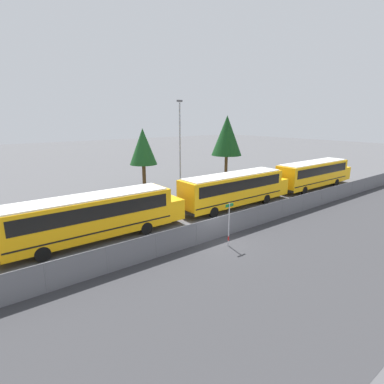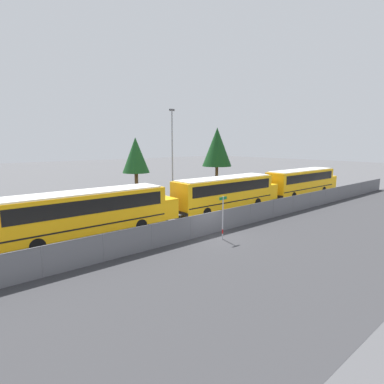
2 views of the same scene
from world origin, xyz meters
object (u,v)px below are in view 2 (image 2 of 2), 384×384
Objects in this scene: school_bus_3 at (302,180)px; tree_0 at (136,155)px; school_bus_2 at (227,190)px; light_pole at (172,152)px; street_sign at (223,217)px; school_bus_1 at (91,210)px; tree_2 at (217,147)px.

school_bus_3 is 20.98m from tree_0.
light_pole reaches higher than school_bus_2.
school_bus_3 is 21.26m from street_sign.
light_pole is (12.42, 7.40, 3.60)m from school_bus_1.
school_bus_2 is at bearing 179.04° from school_bus_3.
tree_2 is at bearing 46.65° from street_sign.
school_bus_3 reaches higher than street_sign.
street_sign is (-20.38, -6.07, -0.33)m from school_bus_3.
street_sign is at bearing -112.89° from light_pole.
school_bus_1 is 1.78× the size of tree_0.
street_sign is at bearing -133.35° from tree_2.
school_bus_2 is 1.47× the size of tree_2.
school_bus_2 is at bearing -130.45° from tree_2.
tree_0 is at bearing 112.98° from light_pole.
light_pole is 11.69m from tree_2.
school_bus_1 is 1.00× the size of school_bus_2.
school_bus_3 is at bearing -36.93° from tree_0.
tree_2 is at bearing 20.08° from light_pole.
school_bus_1 is at bearing 179.65° from school_bus_2.
school_bus_2 is 1.25× the size of light_pole.
tree_2 is (10.97, 4.01, 0.42)m from light_pole.
school_bus_2 is at bearing -0.35° from school_bus_1.
tree_0 reaches higher than street_sign.
school_bus_3 is (26.98, -0.31, 0.00)m from school_bus_1.
tree_2 is at bearing 107.03° from school_bus_3.
light_pole reaches higher than tree_2.
school_bus_3 is 16.86m from light_pole.
tree_2 is at bearing 26.00° from school_bus_1.
school_bus_2 is 8.38m from light_pole.
tree_2 is at bearing -3.30° from tree_0.
school_bus_2 reaches higher than street_sign.
school_bus_2 is (13.60, -0.08, 0.00)m from school_bus_1.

